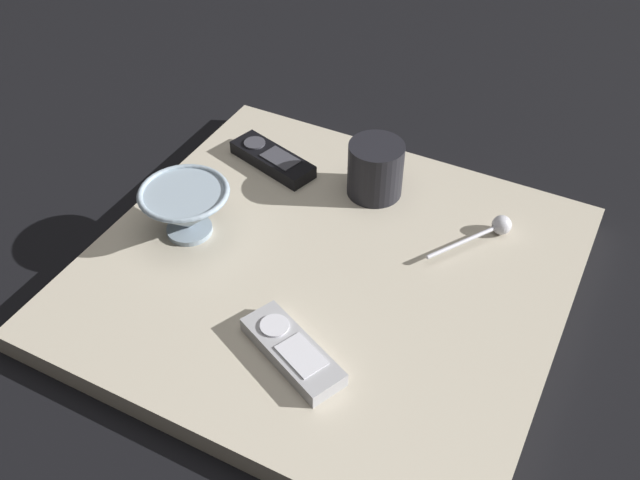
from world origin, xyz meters
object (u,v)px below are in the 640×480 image
tv_remote_far (272,159)px  coffee_mug (375,169)px  cereal_bowl (186,209)px  teaspoon (496,227)px  tv_remote_near (292,351)px

tv_remote_far → coffee_mug: bearing=93.8°
coffee_mug → tv_remote_far: size_ratio=0.55×
cereal_bowl → teaspoon: 0.45m
coffee_mug → tv_remote_far: 0.18m
tv_remote_near → tv_remote_far: bearing=-146.5°
cereal_bowl → tv_remote_near: (0.13, 0.25, -0.03)m
teaspoon → tv_remote_near: teaspoon is taller
cereal_bowl → tv_remote_near: size_ratio=0.82×
cereal_bowl → tv_remote_far: (-0.20, 0.03, -0.03)m
coffee_mug → teaspoon: coffee_mug is taller
coffee_mug → tv_remote_near: coffee_mug is taller
tv_remote_near → cereal_bowl: bearing=-118.5°
coffee_mug → tv_remote_near: size_ratio=0.55×
teaspoon → tv_remote_near: (0.33, -0.16, -0.00)m
tv_remote_near → teaspoon: bearing=154.9°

